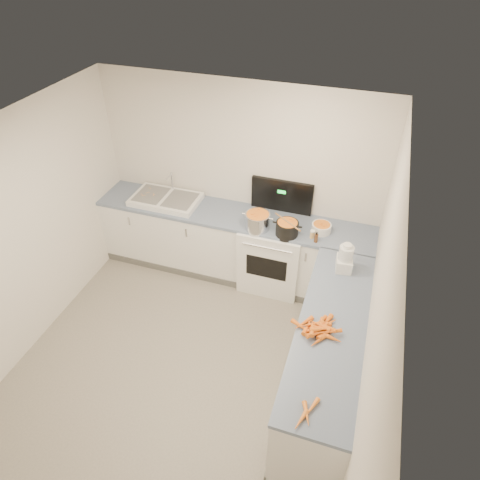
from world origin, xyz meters
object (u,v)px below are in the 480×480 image
(mixing_bowl, at_px, (321,228))
(spice_jar, at_px, (312,235))
(steel_pot, at_px, (257,222))
(black_pot, at_px, (287,229))
(sink, at_px, (166,199))
(extract_bottle, at_px, (316,238))
(stove, at_px, (273,253))
(food_processor, at_px, (345,259))

(mixing_bowl, height_order, spice_jar, mixing_bowl)
(steel_pot, xyz_separation_m, black_pot, (0.36, -0.01, -0.01))
(sink, xyz_separation_m, extract_bottle, (1.98, -0.23, 0.02))
(sink, height_order, mixing_bowl, sink)
(sink, height_order, extract_bottle, sink)
(stove, xyz_separation_m, extract_bottle, (0.53, -0.21, 0.52))
(sink, relative_size, mixing_bowl, 3.81)
(stove, distance_m, spice_jar, 0.71)
(mixing_bowl, bearing_deg, stove, 179.72)
(stove, height_order, mixing_bowl, stove)
(steel_pot, height_order, food_processor, food_processor)
(steel_pot, height_order, mixing_bowl, steel_pot)
(sink, relative_size, steel_pot, 2.94)
(stove, height_order, sink, stove)
(extract_bottle, height_order, food_processor, food_processor)
(spice_jar, bearing_deg, extract_bottle, -47.09)
(steel_pot, bearing_deg, sink, 172.03)
(black_pot, height_order, mixing_bowl, black_pot)
(stove, relative_size, black_pot, 5.22)
(mixing_bowl, bearing_deg, steel_pot, -167.56)
(stove, distance_m, sink, 1.54)
(steel_pot, xyz_separation_m, spice_jar, (0.65, 0.01, -0.04))
(steel_pot, bearing_deg, extract_bottle, -4.15)
(stove, distance_m, steel_pot, 0.60)
(steel_pot, height_order, spice_jar, steel_pot)
(steel_pot, xyz_separation_m, extract_bottle, (0.70, -0.05, -0.03))
(sink, xyz_separation_m, spice_jar, (1.92, -0.17, 0.00))
(steel_pot, relative_size, extract_bottle, 2.77)
(steel_pot, relative_size, mixing_bowl, 1.30)
(spice_jar, bearing_deg, mixing_bowl, 62.41)
(steel_pot, relative_size, food_processor, 0.89)
(extract_bottle, bearing_deg, spice_jar, 132.91)
(food_processor, bearing_deg, black_pot, 149.98)
(mixing_bowl, height_order, food_processor, food_processor)
(steel_pot, bearing_deg, mixing_bowl, 12.44)
(black_pot, xyz_separation_m, food_processor, (0.70, -0.41, 0.07))
(stove, bearing_deg, extract_bottle, -21.98)
(steel_pot, relative_size, black_pot, 1.12)
(food_processor, bearing_deg, stove, 146.66)
(sink, relative_size, black_pot, 3.30)
(stove, xyz_separation_m, spice_jar, (0.47, -0.15, 0.51))
(spice_jar, bearing_deg, stove, 162.07)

